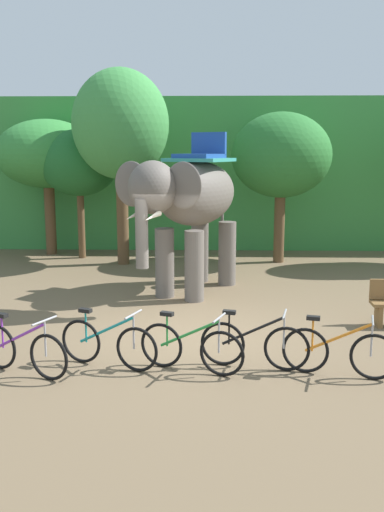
{
  "coord_description": "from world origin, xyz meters",
  "views": [
    {
      "loc": [
        0.32,
        -10.05,
        3.34
      ],
      "look_at": [
        0.01,
        1.0,
        1.3
      ],
      "focal_mm": 40.07,
      "sensor_mm": 36.0,
      "label": 1
    }
  ],
  "objects_px": {
    "bike_teal": "(108,343)",
    "bike_green": "(191,347)",
    "tree_center": "(121,125)",
    "bike_orange": "(339,352)",
    "bike_black": "(254,344)",
    "elephant": "(191,201)",
    "tree_far_right": "(281,156)",
    "tree_right": "(47,155)",
    "tree_center_left": "(79,163)",
    "bike_purple": "(23,350)"
  },
  "relations": [
    {
      "from": "tree_center",
      "to": "bike_teal",
      "type": "xyz_separation_m",
      "value": [
        0.98,
        -8.28,
        -3.67
      ]
    },
    {
      "from": "tree_far_right",
      "to": "elephant",
      "type": "relative_size",
      "value": 1.08
    },
    {
      "from": "bike_black",
      "to": "bike_orange",
      "type": "xyz_separation_m",
      "value": [
        1.25,
        -0.29,
        0.0
      ]
    },
    {
      "from": "tree_center_left",
      "to": "bike_teal",
      "type": "bearing_deg",
      "value": -75.25
    },
    {
      "from": "tree_far_right",
      "to": "bike_teal",
      "type": "bearing_deg",
      "value": -113.06
    },
    {
      "from": "tree_right",
      "to": "bike_black",
      "type": "height_order",
      "value": "tree_right"
    },
    {
      "from": "tree_center_left",
      "to": "bike_orange",
      "type": "height_order",
      "value": "tree_center_left"
    },
    {
      "from": "tree_center",
      "to": "bike_teal",
      "type": "relative_size",
      "value": 3.51
    },
    {
      "from": "tree_center_left",
      "to": "tree_far_right",
      "type": "distance_m",
      "value": 6.15
    },
    {
      "from": "tree_far_right",
      "to": "tree_right",
      "type": "bearing_deg",
      "value": 170.74
    },
    {
      "from": "tree_far_right",
      "to": "bike_black",
      "type": "distance_m",
      "value": 9.23
    },
    {
      "from": "elephant",
      "to": "bike_black",
      "type": "relative_size",
      "value": 2.47
    },
    {
      "from": "tree_center_left",
      "to": "tree_center",
      "type": "height_order",
      "value": "tree_center"
    },
    {
      "from": "bike_purple",
      "to": "bike_black",
      "type": "height_order",
      "value": "same"
    },
    {
      "from": "bike_teal",
      "to": "bike_orange",
      "type": "relative_size",
      "value": 0.97
    },
    {
      "from": "tree_center",
      "to": "elephant",
      "type": "distance_m",
      "value": 4.53
    },
    {
      "from": "bike_orange",
      "to": "tree_far_right",
      "type": "bearing_deg",
      "value": 88.84
    },
    {
      "from": "tree_center",
      "to": "bike_black",
      "type": "height_order",
      "value": "tree_center"
    },
    {
      "from": "tree_right",
      "to": "bike_black",
      "type": "relative_size",
      "value": 2.58
    },
    {
      "from": "bike_green",
      "to": "bike_black",
      "type": "bearing_deg",
      "value": 9.6
    },
    {
      "from": "tree_right",
      "to": "tree_far_right",
      "type": "bearing_deg",
      "value": -9.26
    },
    {
      "from": "tree_far_right",
      "to": "bike_teal",
      "type": "distance_m",
      "value": 9.86
    },
    {
      "from": "tree_center_left",
      "to": "bike_teal",
      "type": "xyz_separation_m",
      "value": [
        2.43,
        -9.22,
        -2.57
      ]
    },
    {
      "from": "elephant",
      "to": "bike_purple",
      "type": "distance_m",
      "value": 5.89
    },
    {
      "from": "tree_center",
      "to": "bike_teal",
      "type": "bearing_deg",
      "value": -83.26
    },
    {
      "from": "tree_right",
      "to": "bike_purple",
      "type": "height_order",
      "value": "tree_right"
    },
    {
      "from": "bike_green",
      "to": "bike_black",
      "type": "xyz_separation_m",
      "value": [
        0.98,
        0.17,
        0.0
      ]
    },
    {
      "from": "tree_center",
      "to": "elephant",
      "type": "bearing_deg",
      "value": -59.02
    },
    {
      "from": "tree_right",
      "to": "bike_teal",
      "type": "bearing_deg",
      "value": -70.06
    },
    {
      "from": "tree_center_left",
      "to": "elephant",
      "type": "distance_m",
      "value": 5.78
    },
    {
      "from": "elephant",
      "to": "bike_green",
      "type": "distance_m",
      "value": 5.21
    },
    {
      "from": "tree_right",
      "to": "bike_black",
      "type": "xyz_separation_m",
      "value": [
        5.86,
        -9.86,
        -2.83
      ]
    },
    {
      "from": "tree_far_right",
      "to": "bike_green",
      "type": "relative_size",
      "value": 2.76
    },
    {
      "from": "elephant",
      "to": "bike_black",
      "type": "height_order",
      "value": "elephant"
    },
    {
      "from": "bike_teal",
      "to": "bike_orange",
      "type": "bearing_deg",
      "value": -4.42
    },
    {
      "from": "bike_green",
      "to": "bike_black",
      "type": "distance_m",
      "value": 0.99
    },
    {
      "from": "tree_center",
      "to": "bike_orange",
      "type": "relative_size",
      "value": 3.4
    },
    {
      "from": "tree_center",
      "to": "tree_far_right",
      "type": "height_order",
      "value": "tree_center"
    },
    {
      "from": "bike_orange",
      "to": "bike_purple",
      "type": "bearing_deg",
      "value": -179.34
    },
    {
      "from": "tree_right",
      "to": "tree_far_right",
      "type": "xyz_separation_m",
      "value": [
        7.29,
        -1.19,
        -0.03
      ]
    },
    {
      "from": "tree_center_left",
      "to": "elephant",
      "type": "relative_size",
      "value": 0.96
    },
    {
      "from": "tree_center",
      "to": "bike_orange",
      "type": "xyz_separation_m",
      "value": [
        4.5,
        -8.55,
        -3.67
      ]
    },
    {
      "from": "bike_black",
      "to": "bike_teal",
      "type": "bearing_deg",
      "value": -179.55
    },
    {
      "from": "bike_teal",
      "to": "bike_green",
      "type": "relative_size",
      "value": 1.0
    },
    {
      "from": "tree_center_left",
      "to": "bike_green",
      "type": "relative_size",
      "value": 2.47
    },
    {
      "from": "tree_far_right",
      "to": "bike_orange",
      "type": "height_order",
      "value": "tree_far_right"
    },
    {
      "from": "bike_teal",
      "to": "bike_green",
      "type": "xyz_separation_m",
      "value": [
        1.3,
        -0.15,
        0.0
      ]
    },
    {
      "from": "tree_right",
      "to": "tree_center",
      "type": "distance_m",
      "value": 3.17
    },
    {
      "from": "tree_far_right",
      "to": "bike_black",
      "type": "bearing_deg",
      "value": -99.34
    },
    {
      "from": "tree_right",
      "to": "bike_purple",
      "type": "xyz_separation_m",
      "value": [
        2.35,
        -10.21,
        -2.83
      ]
    }
  ]
}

